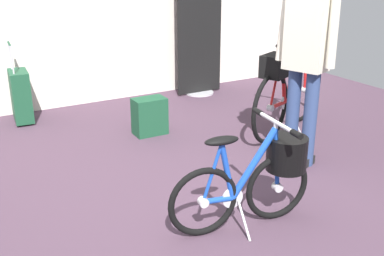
# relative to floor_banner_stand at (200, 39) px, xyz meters

# --- Properties ---
(ground_plane) EXTENTS (7.40, 7.40, 0.00)m
(ground_plane) POSITION_rel_floor_banner_stand_xyz_m (-1.52, -2.58, -0.68)
(ground_plane) COLOR #473342
(floor_banner_stand) EXTENTS (0.60, 0.36, 1.53)m
(floor_banner_stand) POSITION_rel_floor_banner_stand_xyz_m (0.00, 0.00, 0.00)
(floor_banner_stand) COLOR #B7B7BC
(floor_banner_stand) RESTS_ON ground_plane
(folding_bike_foreground) EXTENTS (0.98, 0.53, 0.70)m
(folding_bike_foreground) POSITION_rel_floor_banner_stand_xyz_m (-1.22, -2.80, -0.33)
(folding_bike_foreground) COLOR black
(folding_bike_foreground) RESTS_ON ground_plane
(display_bike_left) EXTENTS (1.32, 0.68, 0.99)m
(display_bike_left) POSITION_rel_floor_banner_stand_xyz_m (0.01, -1.61, -0.23)
(display_bike_left) COLOR black
(display_bike_left) RESTS_ON ground_plane
(visitor_near_wall) EXTENTS (0.35, 0.51, 1.64)m
(visitor_near_wall) POSITION_rel_floor_banner_stand_xyz_m (-0.35, -2.21, 0.26)
(visitor_near_wall) COLOR navy
(visitor_near_wall) RESTS_ON ground_plane
(rolling_suitcase) EXTENTS (0.21, 0.37, 0.83)m
(rolling_suitcase) POSITION_rel_floor_banner_stand_xyz_m (-2.14, -0.00, -0.40)
(rolling_suitcase) COLOR #19472D
(rolling_suitcase) RESTS_ON ground_plane
(backpack_on_floor) EXTENTS (0.31, 0.23, 0.36)m
(backpack_on_floor) POSITION_rel_floor_banner_stand_xyz_m (-1.14, -0.98, -0.50)
(backpack_on_floor) COLOR #19472D
(backpack_on_floor) RESTS_ON ground_plane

